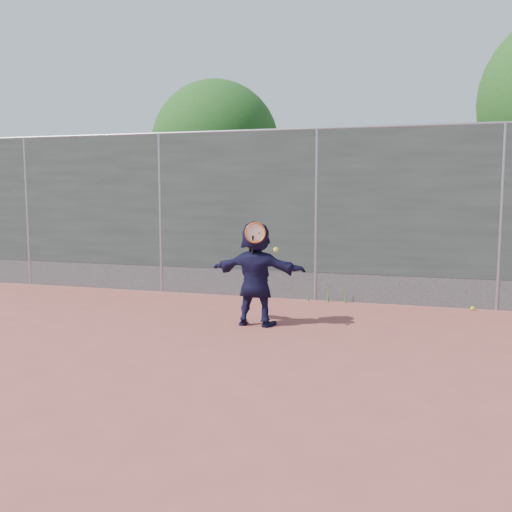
# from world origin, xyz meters

# --- Properties ---
(ground) EXTENTS (80.00, 80.00, 0.00)m
(ground) POSITION_xyz_m (0.00, 0.00, 0.00)
(ground) COLOR #9E4C42
(ground) RESTS_ON ground
(player) EXTENTS (1.42, 0.50, 1.51)m
(player) POSITION_xyz_m (-0.47, 1.38, 0.76)
(player) COLOR #141233
(player) RESTS_ON ground
(ball_ground) EXTENTS (0.07, 0.07, 0.07)m
(ball_ground) POSITION_xyz_m (2.62, 3.35, 0.03)
(ball_ground) COLOR yellow
(ball_ground) RESTS_ON ground
(fence) EXTENTS (20.00, 0.06, 3.03)m
(fence) POSITION_xyz_m (-0.00, 3.50, 1.58)
(fence) COLOR #38423D
(fence) RESTS_ON ground
(swing_action) EXTENTS (0.48, 0.16, 0.51)m
(swing_action) POSITION_xyz_m (-0.39, 1.18, 1.32)
(swing_action) COLOR #DB5214
(swing_action) RESTS_ON ground
(tree_left) EXTENTS (3.15, 3.00, 4.53)m
(tree_left) POSITION_xyz_m (-2.85, 6.55, 2.94)
(tree_left) COLOR #382314
(tree_left) RESTS_ON ground
(weed_clump) EXTENTS (0.68, 0.07, 0.30)m
(weed_clump) POSITION_xyz_m (0.29, 3.38, 0.13)
(weed_clump) COLOR #387226
(weed_clump) RESTS_ON ground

